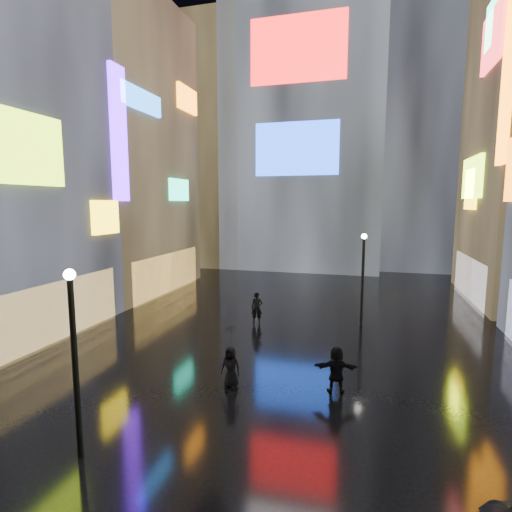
% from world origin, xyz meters
% --- Properties ---
extents(ground, '(140.00, 140.00, 0.00)m').
position_xyz_m(ground, '(0.00, 20.00, 0.00)').
color(ground, black).
rests_on(ground, ground).
extents(building_left_far, '(10.28, 12.00, 22.00)m').
position_xyz_m(building_left_far, '(-15.98, 26.00, 10.98)').
color(building_left_far, black).
rests_on(building_left_far, ground).
extents(tower_main, '(16.00, 14.20, 42.00)m').
position_xyz_m(tower_main, '(-3.00, 43.97, 21.01)').
color(tower_main, black).
rests_on(tower_main, ground).
extents(tower_flank_right, '(12.00, 12.00, 34.00)m').
position_xyz_m(tower_flank_right, '(9.00, 46.00, 17.00)').
color(tower_flank_right, black).
rests_on(tower_flank_right, ground).
extents(tower_flank_left, '(10.00, 10.00, 26.00)m').
position_xyz_m(tower_flank_left, '(-14.00, 42.00, 13.00)').
color(tower_flank_left, black).
rests_on(tower_flank_left, ground).
extents(lamp_near, '(0.30, 0.30, 5.20)m').
position_xyz_m(lamp_near, '(-3.55, 6.83, 2.94)').
color(lamp_near, black).
rests_on(lamp_near, ground).
extents(lamp_far, '(0.30, 0.30, 5.20)m').
position_xyz_m(lamp_far, '(3.64, 21.18, 2.94)').
color(lamp_far, black).
rests_on(lamp_far, ground).
extents(pedestrian_4, '(0.80, 0.55, 1.55)m').
position_xyz_m(pedestrian_4, '(-0.96, 11.88, 0.78)').
color(pedestrian_4, black).
rests_on(pedestrian_4, ground).
extents(pedestrian_5, '(1.67, 0.77, 1.73)m').
position_xyz_m(pedestrian_5, '(2.90, 12.48, 0.87)').
color(pedestrian_5, black).
rests_on(pedestrian_5, ground).
extents(pedestrian_6, '(0.74, 0.58, 1.81)m').
position_xyz_m(pedestrian_6, '(-2.15, 19.83, 0.90)').
color(pedestrian_6, black).
rests_on(pedestrian_6, ground).
extents(umbrella_2, '(1.14, 1.15, 0.83)m').
position_xyz_m(umbrella_2, '(-0.96, 11.88, 1.97)').
color(umbrella_2, black).
rests_on(umbrella_2, pedestrian_4).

